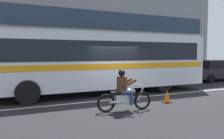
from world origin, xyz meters
TOP-DOWN VIEW (x-y plane):
  - ground_plane at (0.00, 0.00)m, footprint 60.00×60.00m
  - sidewalk_curb at (0.00, 5.10)m, footprint 28.00×3.80m
  - lane_center_stripe at (0.00, -0.60)m, footprint 26.60×0.14m
  - transit_bus at (-0.32, 1.19)m, footprint 12.16×2.81m
  - motorcycle_with_rider at (-0.89, -2.65)m, footprint 2.13×0.68m
  - parked_sedan_curbside at (10.08, 2.58)m, footprint 4.79×2.01m
  - fire_hydrant at (-1.13, 3.62)m, footprint 0.22×0.30m
  - traffic_cone at (1.51, -2.16)m, footprint 0.36×0.36m

SIDE VIEW (x-z plane):
  - ground_plane at x=0.00m, z-range 0.00..0.00m
  - lane_center_stripe at x=0.00m, z-range 0.00..0.01m
  - sidewalk_curb at x=0.00m, z-range 0.00..0.15m
  - traffic_cone at x=1.51m, z-range -0.02..0.53m
  - fire_hydrant at x=-1.13m, z-range 0.14..0.89m
  - motorcycle_with_rider at x=-0.89m, z-range -0.13..1.44m
  - parked_sedan_curbside at x=10.08m, z-range 0.03..1.67m
  - transit_bus at x=-0.32m, z-range 0.27..3.49m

